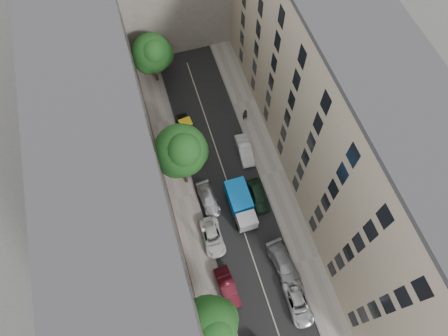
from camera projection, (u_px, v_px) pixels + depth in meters
name	position (u px, v px, depth m)	size (l,w,h in m)	color
ground	(228.00, 185.00, 47.22)	(120.00, 120.00, 0.00)	#4C4C49
road_surface	(228.00, 185.00, 47.21)	(8.00, 44.00, 0.02)	black
sidewalk_left	(183.00, 197.00, 46.42)	(3.00, 44.00, 0.15)	gray
sidewalk_right	(272.00, 173.00, 47.88)	(3.00, 44.00, 0.15)	gray
building_left	(116.00, 170.00, 36.88)	(8.00, 44.00, 20.00)	#494744
building_right	(334.00, 114.00, 39.82)	(8.00, 44.00, 20.00)	tan
tarp_truck	(241.00, 204.00, 44.52)	(2.34, 5.69, 2.63)	black
car_left_1	(227.00, 287.00, 41.05)	(1.53, 4.40, 1.45)	#480E18
car_left_2	(212.00, 237.00, 43.59)	(2.16, 4.68, 1.30)	silver
car_left_3	(208.00, 199.00, 45.68)	(1.78, 4.38, 1.27)	#B9B9BF
car_left_4	(193.00, 150.00, 48.61)	(1.67, 4.14, 1.41)	black
car_left_5	(186.00, 127.00, 50.26)	(1.36, 3.91, 1.29)	black
car_right_0	(298.00, 304.00, 40.36)	(2.20, 4.78, 1.33)	#B5B5BA
car_right_1	(284.00, 264.00, 42.14)	(2.10, 5.17, 1.50)	gray
car_right_2	(258.00, 196.00, 45.79)	(1.73, 4.30, 1.47)	black
car_right_3	(245.00, 150.00, 48.59)	(1.55, 4.44, 1.46)	silver
tree_near	(210.00, 326.00, 34.92)	(5.42, 5.16, 8.08)	#382619
tree_mid	(182.00, 152.00, 41.01)	(5.81, 5.61, 10.37)	#382619
tree_far	(153.00, 54.00, 50.00)	(5.30, 5.03, 7.60)	#382619
lamp_post	(204.00, 237.00, 39.99)	(0.36, 0.36, 6.47)	#185521
pedestrian	(245.00, 115.00, 50.54)	(0.71, 0.46, 1.94)	black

